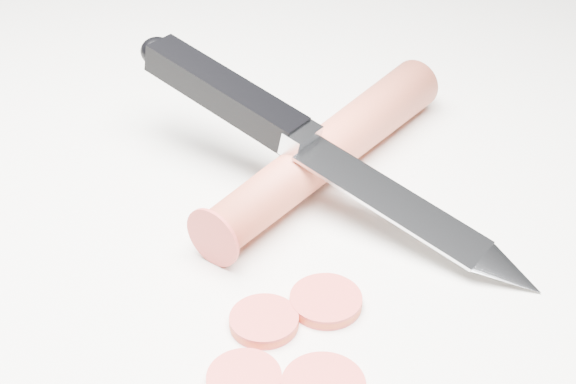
# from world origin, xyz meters

# --- Properties ---
(ground) EXTENTS (2.40, 2.40, 0.00)m
(ground) POSITION_xyz_m (0.00, 0.00, 0.00)
(ground) COLOR silver
(ground) RESTS_ON ground
(carrot) EXTENTS (0.14, 0.21, 0.03)m
(carrot) POSITION_xyz_m (0.01, 0.06, 0.02)
(carrot) COLOR #C14A33
(carrot) RESTS_ON ground
(carrot_slice_0) EXTENTS (0.03, 0.03, 0.01)m
(carrot_slice_0) POSITION_xyz_m (-0.01, -0.08, 0.00)
(carrot_slice_0) COLOR #C2342F
(carrot_slice_0) RESTS_ON ground
(carrot_slice_2) EXTENTS (0.03, 0.03, 0.01)m
(carrot_slice_2) POSITION_xyz_m (-0.01, -0.12, 0.00)
(carrot_slice_2) COLOR #C2342F
(carrot_slice_2) RESTS_ON ground
(carrot_slice_3) EXTENTS (0.04, 0.04, 0.01)m
(carrot_slice_3) POSITION_xyz_m (0.02, -0.06, 0.00)
(carrot_slice_3) COLOR #C2342F
(carrot_slice_3) RESTS_ON ground
(carrot_slice_4) EXTENTS (0.03, 0.03, 0.01)m
(carrot_slice_4) POSITION_xyz_m (0.02, -0.06, 0.00)
(carrot_slice_4) COLOR #C2342F
(carrot_slice_4) RESTS_ON ground
(kitchen_knife) EXTENTS (0.26, 0.17, 0.07)m
(kitchen_knife) POSITION_xyz_m (0.01, 0.03, 0.04)
(kitchen_knife) COLOR #B8BBBF
(kitchen_knife) RESTS_ON ground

